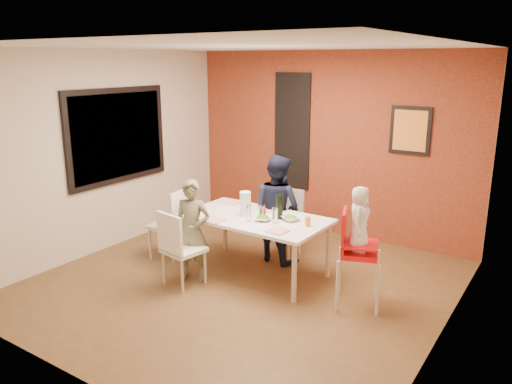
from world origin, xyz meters
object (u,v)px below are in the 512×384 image
Objects in this scene: toddler at (359,219)px; paper_towel_roll at (245,204)px; chair_far at (286,219)px; high_chair at (355,249)px; chair_left at (174,220)px; child_far at (277,208)px; wine_bottle at (280,207)px; child_near at (192,231)px; dining_table at (255,222)px; chair_near at (178,245)px.

toddler is 1.49m from paper_towel_roll.
high_chair is at bearing -36.15° from chair_far.
chair_left is 1.36× the size of toddler.
child_far is 4.71× the size of paper_towel_roll.
wine_bottle is at bearing 93.78° from chair_left.
paper_towel_roll is (1.02, 0.18, 0.35)m from chair_left.
toddler is at bearing 84.30° from chair_left.
child_far reaches higher than child_near.
child_far is (-1.34, 0.63, 0.07)m from high_chair.
high_chair reaches higher than wine_bottle.
chair_far is 1.28× the size of toddler.
child_near is at bearing 74.68° from child_far.
child_far is (-0.00, 0.52, 0.04)m from dining_table.
toddler is (1.37, -0.85, 0.47)m from chair_far.
child_far is (0.00, -0.24, 0.20)m from chair_far.
child_far is at bearing 43.98° from high_chair.
dining_table is at bearing -92.52° from chair_far.
toddler reaches higher than paper_towel_roll.
chair_near is at bearing 99.92° from toddler.
dining_table is 1.98× the size of chair_far.
wine_bottle is (0.80, 0.66, 0.26)m from child_near.
chair_left is (-1.15, -0.20, -0.13)m from dining_table.
child_near reaches higher than wine_bottle.
child_near reaches higher than high_chair.
toddler is at bearing -149.97° from chair_near.
paper_towel_roll reaches higher than dining_table.
child_far is at bearing 76.98° from paper_towel_roll.
wine_bottle is (1.43, 0.30, 0.34)m from chair_left.
toddler is 2.33× the size of paper_towel_roll.
dining_table is 2.54× the size of toddler.
high_chair is 0.86× the size of child_near.
chair_left is at bearing -170.26° from paper_towel_roll.
chair_left reaches higher than dining_table.
chair_left is at bearing 42.11° from child_far.
child_far reaches higher than chair_near.
high_chair is (1.86, 0.69, 0.13)m from chair_near.
chair_near reaches higher than dining_table.
child_near is at bearing -140.20° from wine_bottle.
toddler is 2.38× the size of wine_bottle.
paper_towel_roll is (-0.12, -0.78, 0.38)m from chair_far.
high_chair is at bearing -4.86° from dining_table.
child_far is 4.81× the size of wine_bottle.
child_near is 0.87× the size of child_far.
chair_left is 1.36m from child_far.
paper_towel_roll is at bearing -101.96° from chair_far.
child_near is 4.19× the size of wine_bottle.
toddler is at bearing -2.76° from paper_towel_roll.
chair_left is at bearing -168.15° from wine_bottle.
wine_bottle is (-1.08, 0.20, -0.10)m from toddler.
toddler is (1.36, -0.61, 0.27)m from child_far.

